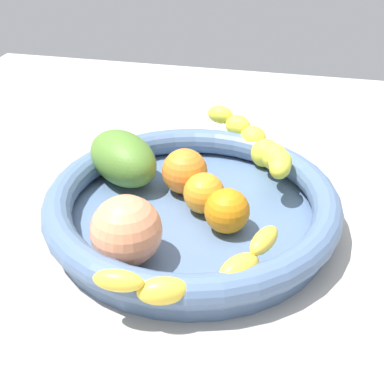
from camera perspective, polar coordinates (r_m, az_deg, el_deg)
kitchen_counter at (r=67.45cm, az=-0.00°, el=-4.52°), size 120.00×120.00×3.00cm
fruit_bowl at (r=64.99cm, az=-0.00°, el=-1.49°), size 36.67×36.67×5.40cm
banana_draped_left at (r=74.46cm, az=7.39°, el=5.04°), size 14.24×18.36×6.33cm
banana_draped_right at (r=51.60cm, az=0.98°, el=-9.40°), size 17.10×13.28×5.06cm
orange_front at (r=64.46cm, az=1.32°, el=-0.14°), size 5.18×5.18×5.18cm
orange_mid_left at (r=68.28cm, az=-0.80°, el=2.28°), size 6.03×6.03×6.03cm
orange_mid_right at (r=61.11cm, az=3.85°, el=-2.08°), size 5.39×5.39×5.39cm
mango_green at (r=71.15cm, az=-7.57°, el=3.70°), size 14.11×13.64×6.92cm
peach_blush at (r=56.18cm, az=-7.20°, el=-4.23°), size 7.81×7.81×7.81cm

